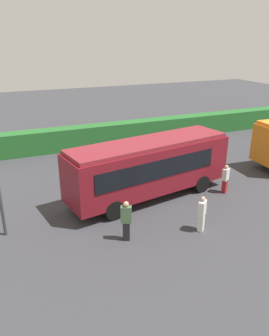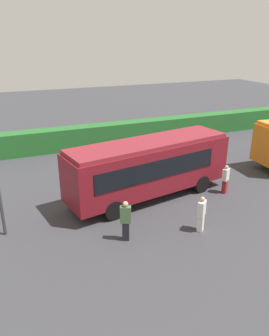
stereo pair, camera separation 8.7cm
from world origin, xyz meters
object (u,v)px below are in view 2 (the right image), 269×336
(bus_maroon, at_px, (150,165))
(person_right, at_px, (201,213))
(person_far, at_px, (225,178))
(person_center, at_px, (126,220))

(bus_maroon, distance_m, person_right, 4.29)
(bus_maroon, relative_size, person_far, 5.72)
(bus_maroon, height_order, person_far, bus_maroon)
(bus_maroon, xyz_separation_m, person_center, (-2.75, -3.49, -0.87))
(bus_maroon, xyz_separation_m, person_right, (0.67, -4.13, -0.96))
(person_right, height_order, person_far, person_right)
(person_center, bearing_deg, person_far, -47.74)
(person_right, bearing_deg, person_center, -140.92)
(bus_maroon, bearing_deg, person_center, -138.34)
(person_center, xyz_separation_m, person_far, (6.92, 2.29, -0.11))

